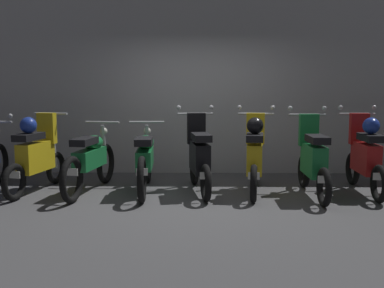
{
  "coord_description": "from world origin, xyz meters",
  "views": [
    {
      "loc": [
        -0.0,
        -6.24,
        1.6
      ],
      "look_at": [
        -0.11,
        0.34,
        0.75
      ],
      "focal_mm": 42.51,
      "sensor_mm": 36.0,
      "label": 1
    }
  ],
  "objects_px": {
    "motorbike_slot_2": "(91,160)",
    "motorbike_slot_5": "(255,155)",
    "motorbike_slot_1": "(37,155)",
    "motorbike_slot_3": "(145,160)",
    "motorbike_slot_6": "(313,160)",
    "motorbike_slot_4": "(199,157)",
    "motorbike_slot_7": "(365,155)"
  },
  "relations": [
    {
      "from": "motorbike_slot_1",
      "to": "motorbike_slot_5",
      "type": "xyz_separation_m",
      "value": [
        3.28,
        -0.01,
        0.0
      ]
    },
    {
      "from": "motorbike_slot_3",
      "to": "motorbike_slot_6",
      "type": "bearing_deg",
      "value": -5.27
    },
    {
      "from": "motorbike_slot_2",
      "to": "motorbike_slot_5",
      "type": "xyz_separation_m",
      "value": [
        2.46,
        0.01,
        0.08
      ]
    },
    {
      "from": "motorbike_slot_2",
      "to": "motorbike_slot_6",
      "type": "relative_size",
      "value": 1.15
    },
    {
      "from": "motorbike_slot_2",
      "to": "motorbike_slot_4",
      "type": "xyz_separation_m",
      "value": [
        1.63,
        0.03,
        0.04
      ]
    },
    {
      "from": "motorbike_slot_1",
      "to": "motorbike_slot_5",
      "type": "relative_size",
      "value": 0.99
    },
    {
      "from": "motorbike_slot_3",
      "to": "motorbike_slot_7",
      "type": "distance_m",
      "value": 3.29
    },
    {
      "from": "motorbike_slot_5",
      "to": "motorbike_slot_3",
      "type": "bearing_deg",
      "value": 179.01
    },
    {
      "from": "motorbike_slot_5",
      "to": "motorbike_slot_7",
      "type": "xyz_separation_m",
      "value": [
        1.64,
        0.0,
        0.0
      ]
    },
    {
      "from": "motorbike_slot_2",
      "to": "motorbike_slot_5",
      "type": "bearing_deg",
      "value": 0.19
    },
    {
      "from": "motorbike_slot_3",
      "to": "motorbike_slot_5",
      "type": "distance_m",
      "value": 1.65
    },
    {
      "from": "motorbike_slot_4",
      "to": "motorbike_slot_5",
      "type": "distance_m",
      "value": 0.83
    },
    {
      "from": "motorbike_slot_2",
      "to": "motorbike_slot_1",
      "type": "bearing_deg",
      "value": 178.39
    },
    {
      "from": "motorbike_slot_5",
      "to": "motorbike_slot_2",
      "type": "bearing_deg",
      "value": -179.81
    },
    {
      "from": "motorbike_slot_1",
      "to": "motorbike_slot_2",
      "type": "bearing_deg",
      "value": -1.61
    },
    {
      "from": "motorbike_slot_1",
      "to": "motorbike_slot_3",
      "type": "relative_size",
      "value": 0.85
    },
    {
      "from": "motorbike_slot_2",
      "to": "motorbike_slot_3",
      "type": "relative_size",
      "value": 0.99
    },
    {
      "from": "motorbike_slot_1",
      "to": "motorbike_slot_6",
      "type": "height_order",
      "value": "motorbike_slot_6"
    },
    {
      "from": "motorbike_slot_2",
      "to": "motorbike_slot_3",
      "type": "distance_m",
      "value": 0.82
    },
    {
      "from": "motorbike_slot_3",
      "to": "motorbike_slot_6",
      "type": "height_order",
      "value": "motorbike_slot_6"
    },
    {
      "from": "motorbike_slot_4",
      "to": "motorbike_slot_5",
      "type": "height_order",
      "value": "same"
    },
    {
      "from": "motorbike_slot_1",
      "to": "motorbike_slot_3",
      "type": "bearing_deg",
      "value": 0.48
    },
    {
      "from": "motorbike_slot_5",
      "to": "motorbike_slot_6",
      "type": "relative_size",
      "value": 1.0
    },
    {
      "from": "motorbike_slot_5",
      "to": "motorbike_slot_7",
      "type": "bearing_deg",
      "value": 0.01
    },
    {
      "from": "motorbike_slot_5",
      "to": "motorbike_slot_7",
      "type": "height_order",
      "value": "same"
    },
    {
      "from": "motorbike_slot_1",
      "to": "motorbike_slot_3",
      "type": "distance_m",
      "value": 1.64
    },
    {
      "from": "motorbike_slot_2",
      "to": "motorbike_slot_4",
      "type": "bearing_deg",
      "value": 1.12
    },
    {
      "from": "motorbike_slot_2",
      "to": "motorbike_slot_7",
      "type": "relative_size",
      "value": 1.15
    },
    {
      "from": "motorbike_slot_5",
      "to": "motorbike_slot_6",
      "type": "bearing_deg",
      "value": -13.68
    },
    {
      "from": "motorbike_slot_3",
      "to": "motorbike_slot_6",
      "type": "xyz_separation_m",
      "value": [
        2.46,
        -0.23,
        0.04
      ]
    },
    {
      "from": "motorbike_slot_1",
      "to": "motorbike_slot_3",
      "type": "xyz_separation_m",
      "value": [
        1.64,
        0.01,
        -0.08
      ]
    },
    {
      "from": "motorbike_slot_6",
      "to": "motorbike_slot_2",
      "type": "bearing_deg",
      "value": 176.67
    }
  ]
}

